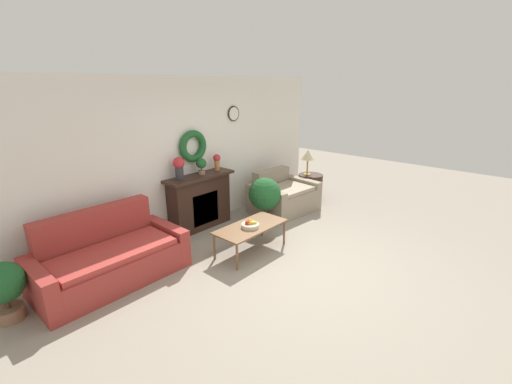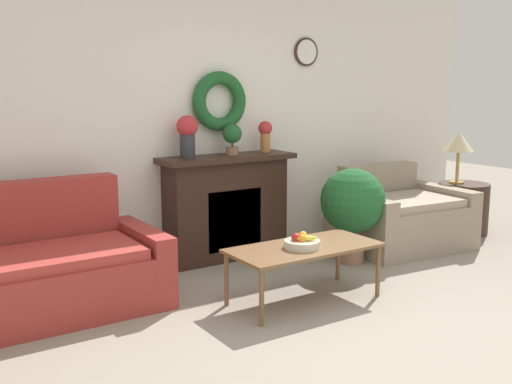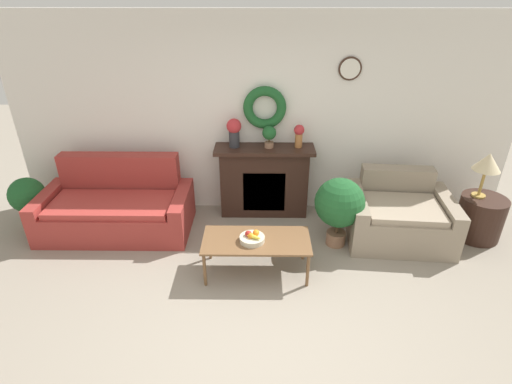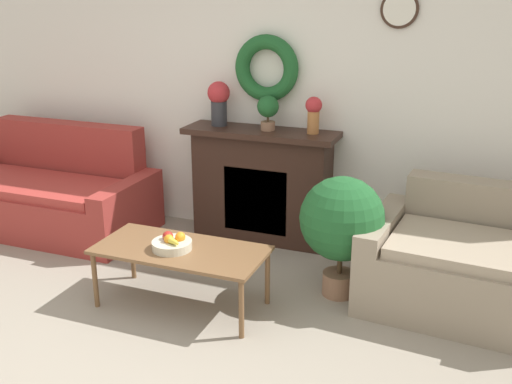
{
  "view_description": "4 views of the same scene",
  "coord_description": "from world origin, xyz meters",
  "px_view_note": "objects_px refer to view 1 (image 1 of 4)",
  "views": [
    {
      "loc": [
        -3.73,
        -2.38,
        2.59
      ],
      "look_at": [
        0.3,
        1.2,
        0.86
      ],
      "focal_mm": 24.0,
      "sensor_mm": 36.0,
      "label": 1
    },
    {
      "loc": [
        -2.85,
        -2.57,
        1.67
      ],
      "look_at": [
        -0.22,
        1.45,
        0.81
      ],
      "focal_mm": 42.0,
      "sensor_mm": 36.0,
      "label": 2
    },
    {
      "loc": [
        -0.05,
        -2.7,
        2.97
      ],
      "look_at": [
        -0.09,
        1.31,
        0.86
      ],
      "focal_mm": 28.0,
      "sensor_mm": 36.0,
      "label": 3
    },
    {
      "loc": [
        1.79,
        -2.39,
        2.15
      ],
      "look_at": [
        0.29,
        1.46,
        0.75
      ],
      "focal_mm": 42.0,
      "sensor_mm": 36.0,
      "label": 4
    }
  ],
  "objects_px": {
    "table_lamp": "(308,155)",
    "potted_plant_floor_by_loveseat": "(265,195)",
    "side_table_by_loveseat": "(310,186)",
    "potted_plant_floor_by_couch": "(3,287)",
    "coffee_table": "(251,228)",
    "potted_plant_on_mantel": "(201,165)",
    "couch_left": "(109,258)",
    "fireplace": "(200,201)",
    "vase_on_mantel_left": "(179,167)",
    "loveseat_right": "(283,196)",
    "fruit_bowl": "(250,225)",
    "vase_on_mantel_right": "(217,161)"
  },
  "relations": [
    {
      "from": "table_lamp",
      "to": "potted_plant_floor_by_loveseat",
      "type": "xyz_separation_m",
      "value": [
        -1.8,
        -0.25,
        -0.45
      ]
    },
    {
      "from": "side_table_by_loveseat",
      "to": "potted_plant_floor_by_couch",
      "type": "relative_size",
      "value": 0.81
    },
    {
      "from": "coffee_table",
      "to": "potted_plant_floor_by_couch",
      "type": "distance_m",
      "value": 3.19
    },
    {
      "from": "potted_plant_on_mantel",
      "to": "potted_plant_floor_by_loveseat",
      "type": "distance_m",
      "value": 1.3
    },
    {
      "from": "couch_left",
      "to": "potted_plant_on_mantel",
      "type": "distance_m",
      "value": 2.24
    },
    {
      "from": "side_table_by_loveseat",
      "to": "potted_plant_on_mantel",
      "type": "distance_m",
      "value": 2.92
    },
    {
      "from": "potted_plant_floor_by_loveseat",
      "to": "coffee_table",
      "type": "bearing_deg",
      "value": -150.75
    },
    {
      "from": "fireplace",
      "to": "couch_left",
      "type": "xyz_separation_m",
      "value": [
        -1.96,
        -0.44,
        -0.2
      ]
    },
    {
      "from": "fireplace",
      "to": "coffee_table",
      "type": "distance_m",
      "value": 1.35
    },
    {
      "from": "couch_left",
      "to": "table_lamp",
      "type": "bearing_deg",
      "value": -1.13
    },
    {
      "from": "fireplace",
      "to": "potted_plant_floor_by_couch",
      "type": "height_order",
      "value": "fireplace"
    },
    {
      "from": "potted_plant_on_mantel",
      "to": "coffee_table",
      "type": "bearing_deg",
      "value": -96.61
    },
    {
      "from": "couch_left",
      "to": "potted_plant_floor_by_loveseat",
      "type": "xyz_separation_m",
      "value": [
        2.87,
        -0.35,
        0.26
      ]
    },
    {
      "from": "couch_left",
      "to": "vase_on_mantel_left",
      "type": "bearing_deg",
      "value": 16.06
    },
    {
      "from": "side_table_by_loveseat",
      "to": "vase_on_mantel_left",
      "type": "height_order",
      "value": "vase_on_mantel_left"
    },
    {
      "from": "loveseat_right",
      "to": "coffee_table",
      "type": "distance_m",
      "value": 1.97
    },
    {
      "from": "coffee_table",
      "to": "table_lamp",
      "type": "xyz_separation_m",
      "value": [
        2.8,
        0.81,
        0.62
      ]
    },
    {
      "from": "couch_left",
      "to": "fruit_bowl",
      "type": "xyz_separation_m",
      "value": [
        1.82,
        -0.94,
        0.17
      ]
    },
    {
      "from": "vase_on_mantel_left",
      "to": "potted_plant_floor_by_couch",
      "type": "relative_size",
      "value": 0.55
    },
    {
      "from": "fruit_bowl",
      "to": "potted_plant_floor_by_loveseat",
      "type": "distance_m",
      "value": 1.21
    },
    {
      "from": "potted_plant_floor_by_loveseat",
      "to": "fruit_bowl",
      "type": "bearing_deg",
      "value": -150.62
    },
    {
      "from": "table_lamp",
      "to": "side_table_by_loveseat",
      "type": "bearing_deg",
      "value": -38.66
    },
    {
      "from": "couch_left",
      "to": "potted_plant_floor_by_couch",
      "type": "height_order",
      "value": "couch_left"
    },
    {
      "from": "potted_plant_floor_by_couch",
      "to": "potted_plant_floor_by_loveseat",
      "type": "relative_size",
      "value": 0.78
    },
    {
      "from": "vase_on_mantel_left",
      "to": "couch_left",
      "type": "bearing_deg",
      "value": -164.01
    },
    {
      "from": "fruit_bowl",
      "to": "vase_on_mantel_right",
      "type": "bearing_deg",
      "value": 66.78
    },
    {
      "from": "vase_on_mantel_right",
      "to": "potted_plant_on_mantel",
      "type": "height_order",
      "value": "vase_on_mantel_right"
    },
    {
      "from": "fruit_bowl",
      "to": "fireplace",
      "type": "bearing_deg",
      "value": 84.26
    },
    {
      "from": "vase_on_mantel_left",
      "to": "fireplace",
      "type": "bearing_deg",
      "value": -0.8
    },
    {
      "from": "fireplace",
      "to": "vase_on_mantel_right",
      "type": "bearing_deg",
      "value": 0.71
    },
    {
      "from": "potted_plant_floor_by_couch",
      "to": "fruit_bowl",
      "type": "bearing_deg",
      "value": -18.02
    },
    {
      "from": "vase_on_mantel_right",
      "to": "vase_on_mantel_left",
      "type": "bearing_deg",
      "value": 180.0
    },
    {
      "from": "potted_plant_floor_by_couch",
      "to": "potted_plant_floor_by_loveseat",
      "type": "height_order",
      "value": "potted_plant_floor_by_loveseat"
    },
    {
      "from": "coffee_table",
      "to": "potted_plant_on_mantel",
      "type": "xyz_separation_m",
      "value": [
        0.15,
        1.33,
        0.79
      ]
    },
    {
      "from": "coffee_table",
      "to": "vase_on_mantel_left",
      "type": "xyz_separation_m",
      "value": [
        -0.31,
        1.35,
        0.83
      ]
    },
    {
      "from": "table_lamp",
      "to": "potted_plant_floor_by_couch",
      "type": "distance_m",
      "value": 5.88
    },
    {
      "from": "side_table_by_loveseat",
      "to": "vase_on_mantel_left",
      "type": "distance_m",
      "value": 3.37
    },
    {
      "from": "vase_on_mantel_right",
      "to": "potted_plant_on_mantel",
      "type": "xyz_separation_m",
      "value": [
        -0.39,
        -0.02,
        0.0
      ]
    },
    {
      "from": "loveseat_right",
      "to": "vase_on_mantel_right",
      "type": "distance_m",
      "value": 1.66
    },
    {
      "from": "coffee_table",
      "to": "side_table_by_loveseat",
      "type": "distance_m",
      "value": 2.97
    },
    {
      "from": "vase_on_mantel_left",
      "to": "coffee_table",
      "type": "bearing_deg",
      "value": -77.12
    },
    {
      "from": "coffee_table",
      "to": "table_lamp",
      "type": "height_order",
      "value": "table_lamp"
    },
    {
      "from": "potted_plant_floor_by_couch",
      "to": "potted_plant_floor_by_loveseat",
      "type": "distance_m",
      "value": 4.07
    },
    {
      "from": "potted_plant_floor_by_loveseat",
      "to": "potted_plant_on_mantel",
      "type": "bearing_deg",
      "value": 137.77
    },
    {
      "from": "vase_on_mantel_left",
      "to": "potted_plant_floor_by_couch",
      "type": "height_order",
      "value": "vase_on_mantel_left"
    },
    {
      "from": "fireplace",
      "to": "potted_plant_floor_by_couch",
      "type": "bearing_deg",
      "value": -172.78
    },
    {
      "from": "potted_plant_floor_by_loveseat",
      "to": "couch_left",
      "type": "bearing_deg",
      "value": 173.13
    },
    {
      "from": "fruit_bowl",
      "to": "loveseat_right",
      "type": "bearing_deg",
      "value": 22.46
    },
    {
      "from": "coffee_table",
      "to": "vase_on_mantel_left",
      "type": "relative_size",
      "value": 3.1
    },
    {
      "from": "couch_left",
      "to": "fruit_bowl",
      "type": "relative_size",
      "value": 6.95
    }
  ]
}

